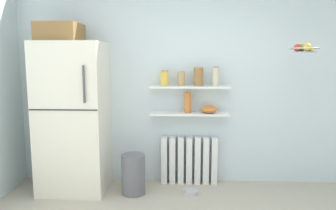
# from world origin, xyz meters

# --- Properties ---
(back_wall) EXTENTS (7.04, 0.10, 2.60)m
(back_wall) POSITION_xyz_m (0.00, 2.05, 1.30)
(back_wall) COLOR silver
(back_wall) RESTS_ON ground_plane
(refrigerator) EXTENTS (0.76, 0.68, 1.97)m
(refrigerator) POSITION_xyz_m (-1.44, 1.67, 0.93)
(refrigerator) COLOR silver
(refrigerator) RESTS_ON ground_plane
(radiator) EXTENTS (0.71, 0.12, 0.59)m
(radiator) POSITION_xyz_m (-0.05, 1.92, 0.30)
(radiator) COLOR white
(radiator) RESTS_ON ground_plane
(wall_shelf_lower) EXTENTS (0.96, 0.22, 0.02)m
(wall_shelf_lower) POSITION_xyz_m (-0.05, 1.89, 0.90)
(wall_shelf_lower) COLOR white
(wall_shelf_upper) EXTENTS (0.96, 0.22, 0.02)m
(wall_shelf_upper) POSITION_xyz_m (-0.05, 1.89, 1.23)
(wall_shelf_upper) COLOR white
(storage_jar_0) EXTENTS (0.10, 0.10, 0.19)m
(storage_jar_0) POSITION_xyz_m (-0.36, 1.89, 1.34)
(storage_jar_0) COLOR yellow
(storage_jar_0) RESTS_ON wall_shelf_upper
(storage_jar_1) EXTENTS (0.09, 0.09, 0.18)m
(storage_jar_1) POSITION_xyz_m (-0.16, 1.89, 1.33)
(storage_jar_1) COLOR tan
(storage_jar_1) RESTS_ON wall_shelf_upper
(storage_jar_2) EXTENTS (0.12, 0.12, 0.23)m
(storage_jar_2) POSITION_xyz_m (0.05, 1.89, 1.36)
(storage_jar_2) COLOR olive
(storage_jar_2) RESTS_ON wall_shelf_upper
(storage_jar_3) EXTENTS (0.08, 0.08, 0.24)m
(storage_jar_3) POSITION_xyz_m (0.26, 1.89, 1.36)
(storage_jar_3) COLOR beige
(storage_jar_3) RESTS_ON wall_shelf_upper
(vase) EXTENTS (0.09, 0.09, 0.25)m
(vase) POSITION_xyz_m (-0.08, 1.89, 1.04)
(vase) COLOR #CC7033
(vase) RESTS_ON wall_shelf_lower
(shelf_bowl) EXTENTS (0.20, 0.20, 0.09)m
(shelf_bowl) POSITION_xyz_m (0.19, 1.89, 0.96)
(shelf_bowl) COLOR orange
(shelf_bowl) RESTS_ON wall_shelf_lower
(trash_bin) EXTENTS (0.28, 0.28, 0.47)m
(trash_bin) POSITION_xyz_m (-0.71, 1.56, 0.23)
(trash_bin) COLOR slate
(trash_bin) RESTS_ON ground_plane
(pet_food_bowl) EXTENTS (0.16, 0.16, 0.05)m
(pet_food_bowl) POSITION_xyz_m (-0.04, 1.57, 0.03)
(pet_food_bowl) COLOR #B7B7BC
(pet_food_bowl) RESTS_ON ground_plane
(hanging_fruit_basket) EXTENTS (0.31, 0.31, 0.10)m
(hanging_fruit_basket) POSITION_xyz_m (1.15, 1.51, 1.68)
(hanging_fruit_basket) COLOR #B2B2B7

